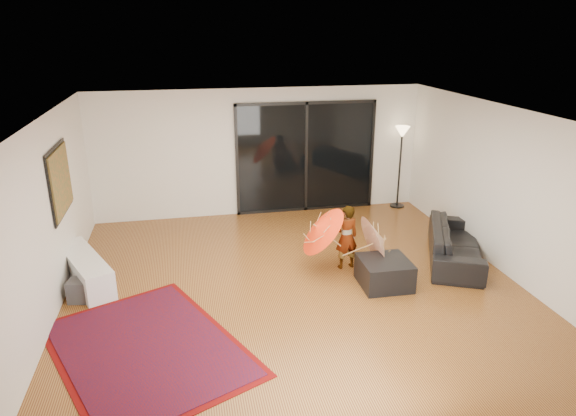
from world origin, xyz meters
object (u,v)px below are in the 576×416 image
object	(u,v)px
ottoman	(384,273)
sofa	(455,243)
media_console	(85,269)
child	(346,237)

from	to	relation	value
ottoman	sofa	bearing A→B (deg)	22.39
media_console	sofa	xyz separation A→B (m)	(6.20, -0.39, 0.07)
ottoman	child	xyz separation A→B (m)	(-0.40, 0.74, 0.34)
ottoman	child	size ratio (longest dim) A/B	0.68
sofa	ottoman	world-z (taller)	sofa
media_console	sofa	bearing A→B (deg)	-28.44
sofa	child	distance (m)	1.98
sofa	ottoman	bearing A→B (deg)	137.36
media_console	ottoman	bearing A→B (deg)	-37.42
child	ottoman	bearing A→B (deg)	109.17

